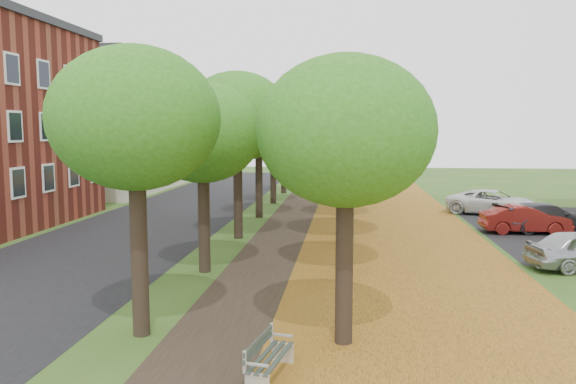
% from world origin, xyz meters
% --- Properties ---
extents(ground, '(120.00, 120.00, 0.00)m').
position_xyz_m(ground, '(0.00, 0.00, 0.00)').
color(ground, '#2D4C19').
rests_on(ground, ground).
extents(street_asphalt, '(8.00, 70.00, 0.01)m').
position_xyz_m(street_asphalt, '(-7.50, 15.00, 0.00)').
color(street_asphalt, black).
rests_on(street_asphalt, ground).
extents(footpath, '(3.20, 70.00, 0.01)m').
position_xyz_m(footpath, '(0.00, 15.00, 0.00)').
color(footpath, black).
rests_on(footpath, ground).
extents(leaf_verge, '(7.50, 70.00, 0.01)m').
position_xyz_m(leaf_verge, '(5.00, 15.00, 0.01)').
color(leaf_verge, '#B37221').
rests_on(leaf_verge, ground).
extents(parking_lot, '(9.00, 16.00, 0.01)m').
position_xyz_m(parking_lot, '(13.50, 16.00, 0.00)').
color(parking_lot, black).
rests_on(parking_lot, ground).
extents(tree_row_west, '(4.29, 34.29, 6.90)m').
position_xyz_m(tree_row_west, '(-2.20, 15.00, 5.05)').
color(tree_row_west, black).
rests_on(tree_row_west, ground).
extents(tree_row_east, '(4.29, 34.29, 6.90)m').
position_xyz_m(tree_row_east, '(2.60, 15.00, 5.05)').
color(tree_row_east, black).
rests_on(tree_row_east, ground).
extents(building_cream, '(10.30, 20.30, 10.40)m').
position_xyz_m(building_cream, '(-17.00, 33.00, 5.21)').
color(building_cream, beige).
rests_on(building_cream, ground).
extents(bench, '(0.81, 1.76, 0.80)m').
position_xyz_m(bench, '(1.13, -1.99, 0.42)').
color(bench, '#273029').
rests_on(bench, ground).
extents(car_red, '(4.07, 1.56, 1.32)m').
position_xyz_m(car_red, '(11.00, 14.63, 0.66)').
color(car_red, maroon).
rests_on(car_red, ground).
extents(car_grey, '(5.04, 2.95, 1.37)m').
position_xyz_m(car_grey, '(12.14, 15.18, 0.69)').
color(car_grey, '#2E2E33').
rests_on(car_grey, ground).
extents(car_white, '(5.65, 4.30, 1.43)m').
position_xyz_m(car_white, '(11.00, 20.40, 0.71)').
color(car_white, silver).
rests_on(car_white, ground).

